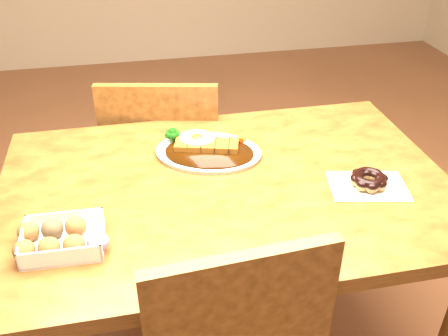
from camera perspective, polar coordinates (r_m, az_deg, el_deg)
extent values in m
cube|color=#49260E|center=(1.34, 0.33, -2.40)|extent=(1.20, 0.80, 0.04)
cylinder|color=#49260E|center=(1.85, -18.79, -7.81)|extent=(0.06, 0.06, 0.71)
cylinder|color=#49260E|center=(1.98, 13.71, -3.87)|extent=(0.06, 0.06, 0.71)
cube|color=#49260E|center=(1.99, -6.29, -0.10)|extent=(0.50, 0.50, 0.04)
cylinder|color=#49260E|center=(2.25, -1.21, -2.60)|extent=(0.04, 0.04, 0.41)
cylinder|color=#49260E|center=(2.28, -9.78, -2.53)|extent=(0.04, 0.04, 0.41)
cylinder|color=#49260E|center=(1.98, -1.44, -8.28)|extent=(0.04, 0.04, 0.41)
cylinder|color=#49260E|center=(2.02, -11.23, -8.09)|extent=(0.04, 0.04, 0.41)
cube|color=#49260E|center=(1.71, -7.39, 3.22)|extent=(0.40, 0.11, 0.40)
cube|color=#49260E|center=(1.08, 2.01, -17.79)|extent=(0.40, 0.06, 0.40)
ellipsoid|color=white|center=(1.45, -1.80, 1.77)|extent=(0.36, 0.30, 0.01)
ellipsoid|color=black|center=(1.43, -1.70, 1.76)|extent=(0.30, 0.25, 0.01)
cube|color=#6B380C|center=(1.45, -1.99, 2.55)|extent=(0.19, 0.11, 0.02)
ellipsoid|color=white|center=(1.47, -3.11, 3.49)|extent=(0.13, 0.12, 0.01)
ellipsoid|color=#FFB214|center=(1.47, -3.11, 3.53)|extent=(0.03, 0.03, 0.02)
cube|color=white|center=(1.17, -17.91, -7.64)|extent=(0.18, 0.14, 0.05)
ellipsoid|color=brown|center=(1.16, -21.90, -8.72)|extent=(0.05, 0.05, 0.04)
ellipsoid|color=brown|center=(1.15, -19.36, -8.55)|extent=(0.05, 0.05, 0.04)
ellipsoid|color=brown|center=(1.14, -16.79, -8.37)|extent=(0.05, 0.05, 0.04)
ellipsoid|color=pink|center=(1.14, -14.18, -8.17)|extent=(0.05, 0.05, 0.04)
ellipsoid|color=brown|center=(1.21, -21.47, -6.80)|extent=(0.05, 0.05, 0.04)
ellipsoid|color=black|center=(1.20, -19.04, -6.62)|extent=(0.05, 0.05, 0.04)
ellipsoid|color=brown|center=(1.19, -16.58, -6.43)|extent=(0.05, 0.05, 0.04)
cube|color=silver|center=(1.37, 16.10, -1.98)|extent=(0.22, 0.18, 0.00)
torus|color=olive|center=(1.36, 16.21, -1.37)|extent=(0.11, 0.11, 0.03)
torus|color=black|center=(1.36, 16.27, -1.06)|extent=(0.10, 0.10, 0.02)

